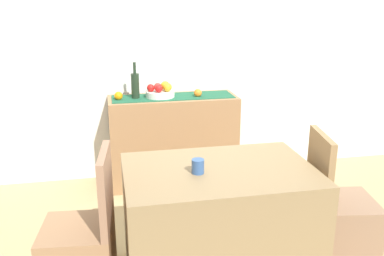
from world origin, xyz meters
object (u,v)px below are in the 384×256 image
Objects in this scene: fruit_bowl at (160,94)px; wine_bottle at (135,85)px; sideboard_console at (174,140)px; chair_near_window at (82,255)px; coffee_cup at (198,166)px; chair_by_corner at (339,225)px; dining_table at (218,224)px.

wine_bottle is at bearing 180.00° from fruit_bowl.
chair_near_window is (-0.78, -1.49, -0.15)m from sideboard_console.
coffee_cup is 1.09m from chair_by_corner.
wine_bottle reaches higher than coffee_cup.
fruit_bowl is (-0.12, 0.00, 0.45)m from sideboard_console.
fruit_bowl is 0.80× the size of wine_bottle.
sideboard_console is 4.49× the size of fruit_bowl.
fruit_bowl is 1.53m from coffee_cup.
wine_bottle is 0.36× the size of chair_by_corner.
fruit_bowl is at bearing 123.43° from chair_by_corner.
fruit_bowl is 0.23× the size of dining_table.
dining_table is 0.83m from chair_near_window.
chair_by_corner is (0.96, 0.04, -0.52)m from coffee_cup.
sideboard_console is at bearing 86.37° from coffee_cup.
dining_table is at bearing 15.49° from coffee_cup.
chair_by_corner reaches higher than coffee_cup.
wine_bottle is (-0.34, 0.00, 0.54)m from sideboard_console.
chair_near_window is (-0.69, 0.04, -0.52)m from coffee_cup.
dining_table is 0.44m from coffee_cup.
chair_near_window is (-0.82, -0.00, -0.10)m from dining_table.
chair_by_corner is at bearing -59.81° from sideboard_console.
dining_table is at bearing -88.41° from sideboard_console.
chair_by_corner is (1.65, 0.00, 0.00)m from chair_near_window.
wine_bottle is 0.29× the size of dining_table.
dining_table is at bearing 0.11° from chair_near_window.
coffee_cup is at bearing -81.07° from wine_bottle.
chair_by_corner is (1.20, -1.49, -0.69)m from wine_bottle.
wine_bottle is 1.65m from dining_table.
sideboard_console is 1.58m from coffee_cup.
fruit_bowl reaches higher than dining_table.
chair_by_corner is (0.87, -1.49, -0.15)m from sideboard_console.
sideboard_console is 1.73m from chair_by_corner.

